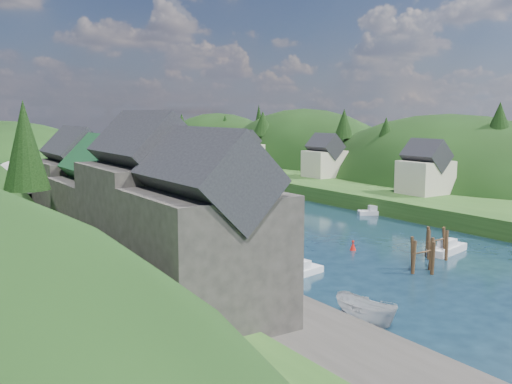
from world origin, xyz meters
TOP-DOWN VIEW (x-y plane):
  - ground at (0.00, 50.00)m, footprint 600.00×600.00m
  - hillside_right at (45.00, 75.00)m, footprint 36.00×245.56m
  - far_hills at (1.22, 174.01)m, footprint 103.00×68.00m
  - hill_trees at (0.32, 63.76)m, footprint 91.28×149.87m
  - quay_left at (-24.00, 20.00)m, footprint 12.00×110.00m
  - terrace_left_grass at (-31.00, 20.00)m, footprint 12.00×110.00m
  - quayside_buildings at (-26.00, 6.39)m, footprint 8.00×35.84m
  - boat_sheds at (-26.00, 39.00)m, footprint 7.00×21.00m
  - terrace_right at (25.00, 40.00)m, footprint 16.00×120.00m
  - right_bank_cottages at (28.00, 48.33)m, footprint 9.00×59.24m
  - piling_cluster_near at (-0.79, -1.37)m, footprint 2.87×2.71m
  - piling_cluster_far at (4.59, 1.38)m, footprint 2.90×2.74m
  - channel_buoy_near at (-0.41, 8.36)m, footprint 0.70×0.70m
  - channel_buoy_far at (0.54, 24.92)m, footprint 0.70×0.70m
  - moored_boats at (-3.94, 21.36)m, footprint 38.68×74.01m

SIDE VIEW (x-z plane):
  - far_hills at x=1.22m, z-range -32.80..11.20m
  - hillside_right at x=45.00m, z-range -31.41..16.59m
  - ground at x=0.00m, z-range 0.00..0.00m
  - channel_buoy_near at x=-0.41m, z-range -0.07..1.03m
  - channel_buoy_far at x=0.54m, z-range -0.07..1.03m
  - moored_boats at x=-3.94m, z-range -0.50..1.57m
  - quay_left at x=-24.00m, z-range 0.00..2.00m
  - terrace_right at x=25.00m, z-range 0.00..2.40m
  - piling_cluster_far at x=4.59m, z-range -0.57..3.04m
  - terrace_left_grass at x=-31.00m, z-range 0.00..2.50m
  - piling_cluster_near at x=-0.79m, z-range -0.57..3.13m
  - boat_sheds at x=-26.00m, z-range 1.52..9.02m
  - right_bank_cottages at x=28.00m, z-range 1.64..10.05m
  - quayside_buildings at x=-26.00m, z-range 0.64..13.54m
  - hill_trees at x=0.32m, z-range 5.05..17.03m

